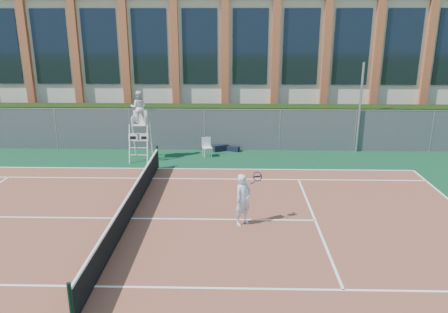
{
  "coord_description": "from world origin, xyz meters",
  "views": [
    {
      "loc": [
        3.6,
        -13.81,
        6.5
      ],
      "look_at": [
        3.18,
        3.0,
        1.4
      ],
      "focal_mm": 35.0,
      "sensor_mm": 36.0,
      "label": 1
    }
  ],
  "objects_px": {
    "umpire_chair": "(139,109)",
    "steel_pole": "(360,108)",
    "plastic_chair": "(207,145)",
    "tennis_player": "(243,199)"
  },
  "relations": [
    {
      "from": "umpire_chair",
      "to": "tennis_player",
      "type": "bearing_deg",
      "value": -56.05
    },
    {
      "from": "plastic_chair",
      "to": "tennis_player",
      "type": "distance_m",
      "value": 8.16
    },
    {
      "from": "umpire_chair",
      "to": "plastic_chair",
      "type": "distance_m",
      "value": 3.84
    },
    {
      "from": "steel_pole",
      "to": "umpire_chair",
      "type": "relative_size",
      "value": 1.34
    },
    {
      "from": "umpire_chair",
      "to": "tennis_player",
      "type": "height_order",
      "value": "umpire_chair"
    },
    {
      "from": "steel_pole",
      "to": "plastic_chair",
      "type": "relative_size",
      "value": 4.82
    },
    {
      "from": "steel_pole",
      "to": "umpire_chair",
      "type": "distance_m",
      "value": 11.27
    },
    {
      "from": "plastic_chair",
      "to": "steel_pole",
      "type": "bearing_deg",
      "value": 7.62
    },
    {
      "from": "steel_pole",
      "to": "umpire_chair",
      "type": "height_order",
      "value": "steel_pole"
    },
    {
      "from": "umpire_chair",
      "to": "steel_pole",
      "type": "bearing_deg",
      "value": 8.44
    }
  ]
}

